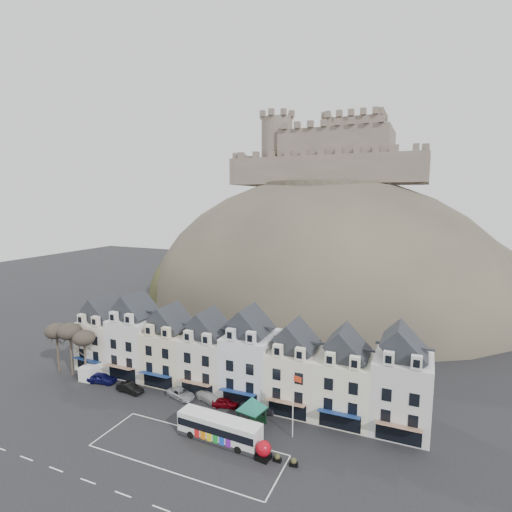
{
  "coord_description": "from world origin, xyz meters",
  "views": [
    {
      "loc": [
        25.67,
        -33.82,
        28.36
      ],
      "look_at": [
        0.59,
        24.0,
        19.21
      ],
      "focal_mm": 28.0,
      "sensor_mm": 36.0,
      "label": 1
    }
  ],
  "objects": [
    {
      "name": "castle_hill",
      "position": [
        1.25,
        68.95,
        0.11
      ],
      "size": [
        100.0,
        76.0,
        68.0
      ],
      "color": "#3C362E",
      "rests_on": "ground"
    },
    {
      "name": "car_maroon",
      "position": [
        1.47,
        11.41,
        0.62
      ],
      "size": [
        3.92,
        2.4,
        1.25
      ],
      "primitive_type": "imported",
      "rotation": [
        0.0,
        0.0,
        1.84
      ],
      "color": "#61050D",
      "rests_on": "ground"
    },
    {
      "name": "car_charcoal",
      "position": [
        6.0,
        11.89,
        0.76
      ],
      "size": [
        4.87,
        2.54,
        1.53
      ],
      "primitive_type": "imported",
      "rotation": [
        0.0,
        0.0,
        1.78
      ],
      "color": "black",
      "rests_on": "ground"
    },
    {
      "name": "red_buoy",
      "position": [
        10.47,
        3.27,
        1.09
      ],
      "size": [
        1.72,
        1.72,
        2.13
      ],
      "rotation": [
        0.0,
        0.0,
        -0.11
      ],
      "color": "black",
      "rests_on": "ground"
    },
    {
      "name": "castle",
      "position": [
        0.51,
        75.93,
        40.19
      ],
      "size": [
        50.2,
        22.2,
        22.0
      ],
      "color": "#65584D",
      "rests_on": "ground"
    },
    {
      "name": "planter_east",
      "position": [
        13.86,
        3.5,
        0.44
      ],
      "size": [
        0.98,
        0.65,
        0.92
      ],
      "rotation": [
        0.0,
        0.0,
        0.15
      ],
      "color": "black",
      "rests_on": "ground"
    },
    {
      "name": "townhouse_terrace",
      "position": [
        0.15,
        15.97,
        5.3
      ],
      "size": [
        54.4,
        9.35,
        11.8
      ],
      "color": "beige",
      "rests_on": "ground"
    },
    {
      "name": "tree_left_mid",
      "position": [
        -26.0,
        10.5,
        7.24
      ],
      "size": [
        3.78,
        3.78,
        8.64
      ],
      "color": "#382E24",
      "rests_on": "ground"
    },
    {
      "name": "bus_shelter",
      "position": [
        6.66,
        8.73,
        2.99
      ],
      "size": [
        5.95,
        5.95,
        3.85
      ],
      "rotation": [
        0.0,
        0.0,
        -0.19
      ],
      "color": "black",
      "rests_on": "ground"
    },
    {
      "name": "ground",
      "position": [
        0.0,
        0.0,
        0.0
      ],
      "size": [
        300.0,
        300.0,
        0.0
      ],
      "primitive_type": "plane",
      "color": "black",
      "rests_on": "ground"
    },
    {
      "name": "coach_bay_markings",
      "position": [
        2.0,
        1.25,
        0.0
      ],
      "size": [
        22.0,
        7.5,
        0.01
      ],
      "primitive_type": "cube",
      "color": "silver",
      "rests_on": "ground"
    },
    {
      "name": "white_van",
      "position": [
        -22.24,
        11.55,
        1.14
      ],
      "size": [
        2.56,
        5.13,
        2.27
      ],
      "rotation": [
        0.0,
        0.0,
        0.08
      ],
      "color": "white",
      "rests_on": "ground"
    },
    {
      "name": "car_black",
      "position": [
        -13.36,
        9.5,
        0.7
      ],
      "size": [
        4.35,
        1.81,
        1.4
      ],
      "primitive_type": "imported",
      "rotation": [
        0.0,
        0.0,
        1.49
      ],
      "color": "black",
      "rests_on": "ground"
    },
    {
      "name": "bus",
      "position": [
        4.41,
        4.33,
        1.62
      ],
      "size": [
        10.52,
        2.97,
        2.94
      ],
      "rotation": [
        0.0,
        0.0,
        -0.05
      ],
      "color": "#262628",
      "rests_on": "ground"
    },
    {
      "name": "car_navy",
      "position": [
        -19.46,
        10.23,
        0.78
      ],
      "size": [
        4.85,
        2.6,
        1.57
      ],
      "primitive_type": "imported",
      "rotation": [
        0.0,
        0.0,
        1.74
      ],
      "color": "#0C0D40",
      "rests_on": "ground"
    },
    {
      "name": "planter_west",
      "position": [
        12.0,
        3.5,
        0.43
      ],
      "size": [
        0.92,
        0.63,
        0.9
      ],
      "rotation": [
        0.0,
        0.0,
        -0.06
      ],
      "color": "black",
      "rests_on": "ground"
    },
    {
      "name": "tree_left_far",
      "position": [
        -29.0,
        10.5,
        6.9
      ],
      "size": [
        3.61,
        3.61,
        8.24
      ],
      "color": "#382E24",
      "rests_on": "ground"
    },
    {
      "name": "tree_left_near",
      "position": [
        -23.0,
        10.5,
        6.55
      ],
      "size": [
        3.43,
        3.43,
        7.84
      ],
      "color": "#382E24",
      "rests_on": "ground"
    },
    {
      "name": "car_silver",
      "position": [
        -5.6,
        11.15,
        0.63
      ],
      "size": [
        4.89,
        3.22,
        1.27
      ],
      "primitive_type": "imported",
      "rotation": [
        0.0,
        0.0,
        1.3
      ],
      "color": "#B4B6BC",
      "rests_on": "ground"
    },
    {
      "name": "car_white",
      "position": [
        -1.42,
        12.0,
        0.71
      ],
      "size": [
        5.3,
        3.63,
        1.43
      ],
      "primitive_type": "imported",
      "rotation": [
        0.0,
        0.0,
        1.2
      ],
      "color": "#BEBEBE",
      "rests_on": "ground"
    },
    {
      "name": "flagpole",
      "position": [
        12.18,
        8.45,
        4.63
      ],
      "size": [
        1.14,
        0.35,
        8.1
      ],
      "rotation": [
        0.0,
        0.0,
        -0.25
      ],
      "color": "silver",
      "rests_on": "ground"
    }
  ]
}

